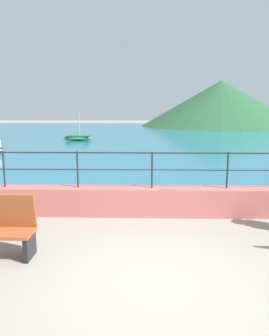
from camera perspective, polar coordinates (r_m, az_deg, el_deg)
name	(u,v)px	position (r m, az deg, el deg)	size (l,w,h in m)	color
ground_plane	(157,281)	(5.45, 3.89, -18.89)	(120.00, 120.00, 0.00)	gray
promenade_wall	(152,201)	(8.28, 3.01, -5.76)	(20.00, 0.56, 0.70)	#BC605B
railing	(152,163)	(8.06, 3.07, 0.90)	(18.44, 0.04, 0.90)	#282623
lake_water	(145,135)	(30.69, 1.90, 5.65)	(64.00, 44.32, 0.06)	#236B89
hill_main	(221,104)	(46.77, 14.70, 10.74)	(21.68, 21.68, 6.13)	#285633
boat_1	(78,138)	(26.21, -9.71, 5.17)	(2.36, 1.05, 2.19)	#338C59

